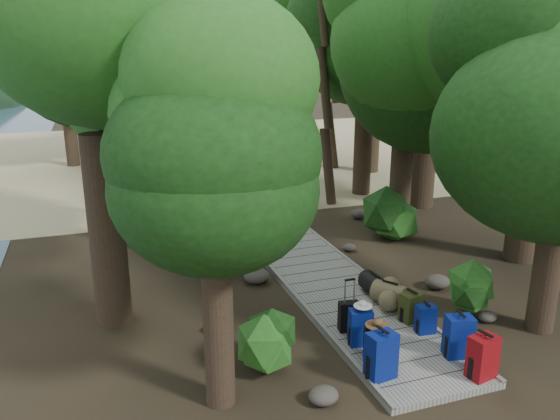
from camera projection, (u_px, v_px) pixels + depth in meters
name	position (u px, v px, depth m)	size (l,w,h in m)	color
ground	(318.00, 276.00, 12.60)	(120.00, 120.00, 0.00)	#322719
sand_beach	(192.00, 155.00, 27.09)	(40.00, 22.00, 0.02)	tan
boardwalk	(302.00, 258.00, 13.49)	(2.00, 12.00, 0.12)	gray
backpack_left_a	(381.00, 353.00, 8.38)	(0.44, 0.31, 0.83)	navy
backpack_left_b	(375.00, 342.00, 8.90)	(0.34, 0.24, 0.62)	black
backpack_left_c	(360.00, 325.00, 9.35)	(0.38, 0.27, 0.71)	navy
backpack_right_a	(483.00, 355.00, 8.39)	(0.43, 0.30, 0.77)	maroon
backpack_right_b	(459.00, 334.00, 8.97)	(0.44, 0.31, 0.79)	navy
backpack_right_c	(426.00, 318.00, 9.76)	(0.34, 0.24, 0.57)	navy
backpack_right_d	(411.00, 305.00, 10.19)	(0.39, 0.28, 0.60)	#354017
duffel_right_khaki	(390.00, 294.00, 10.88)	(0.44, 0.66, 0.44)	brown
duffel_right_black	(375.00, 285.00, 11.28)	(0.42, 0.67, 0.42)	black
suitcase_on_boardwalk	(349.00, 316.00, 9.83)	(0.36, 0.20, 0.55)	black
lone_suitcase_on_sand	(245.00, 183.00, 19.81)	(0.42, 0.24, 0.66)	black
hat_brown	(377.00, 322.00, 8.78)	(0.39, 0.39, 0.12)	#51351E
hat_white	(363.00, 303.00, 9.24)	(0.32, 0.32, 0.11)	silver
kayak	(118.00, 188.00, 19.91)	(0.72, 3.28, 0.33)	red
sun_lounger	(289.00, 170.00, 22.07)	(0.65, 2.02, 0.65)	silver
tree_right_b	(549.00, 30.00, 12.07)	(6.08, 6.08, 10.85)	black
tree_right_c	(407.00, 74.00, 14.64)	(5.07, 5.07, 8.78)	black
tree_right_d	(434.00, 20.00, 16.59)	(6.44, 6.44, 11.80)	black
tree_right_e	(366.00, 65.00, 18.52)	(5.04, 5.04, 9.06)	black
tree_right_f	(375.00, 45.00, 21.91)	(5.83, 5.83, 10.41)	black
tree_left_a	(214.00, 202.00, 7.22)	(3.69, 3.69, 6.16)	black
tree_left_b	(91.00, 66.00, 9.18)	(5.28, 5.28, 9.51)	black
tree_left_c	(124.00, 106.00, 13.53)	(4.23, 4.23, 7.35)	black
tree_back_a	(149.00, 58.00, 24.36)	(5.40, 5.40, 9.35)	black
tree_back_b	(229.00, 53.00, 26.97)	(5.46, 5.46, 9.75)	black
tree_back_c	(287.00, 55.00, 26.69)	(5.33, 5.33, 9.59)	black
tree_back_d	(64.00, 75.00, 23.43)	(4.78, 4.78, 7.96)	black
palm_right_a	(335.00, 88.00, 17.65)	(4.48, 4.48, 7.63)	#134315
palm_right_b	(335.00, 68.00, 23.14)	(4.41, 4.41, 8.52)	#134315
palm_right_c	(262.00, 83.00, 24.15)	(4.51, 4.51, 7.18)	#134315
palm_left_a	(102.00, 101.00, 15.90)	(4.49, 4.49, 7.14)	#134315
rock_left_a	(323.00, 395.00, 8.02)	(0.46, 0.41, 0.25)	#4C473F
rock_left_b	(215.00, 328.00, 10.05)	(0.33, 0.30, 0.18)	#4C473F
rock_left_c	(256.00, 276.00, 12.18)	(0.59, 0.53, 0.32)	#4C473F
rock_left_d	(190.00, 248.00, 14.16)	(0.27, 0.24, 0.15)	#4C473F
rock_right_a	(487.00, 317.00, 10.45)	(0.36, 0.33, 0.20)	#4C473F
rock_right_b	(437.00, 282.00, 11.89)	(0.55, 0.49, 0.30)	#4C473F
rock_right_c	(350.00, 248.00, 14.12)	(0.34, 0.31, 0.19)	#4C473F
rock_right_d	(360.00, 214.00, 16.83)	(0.55, 0.50, 0.31)	#4C473F
shrub_left_a	(267.00, 343.00, 8.68)	(1.19, 1.19, 1.07)	#205319
shrub_left_b	(221.00, 252.00, 12.87)	(0.93, 0.93, 0.84)	#205319
shrub_left_c	(183.00, 216.00, 15.39)	(1.13, 1.13, 1.01)	#205319
shrub_right_a	(474.00, 292.00, 10.61)	(1.07, 1.07, 0.96)	#205319
shrub_right_b	(389.00, 215.00, 14.97)	(1.45, 1.45, 1.31)	#205319
shrub_right_c	(298.00, 195.00, 18.18)	(0.80, 0.80, 0.72)	#205319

